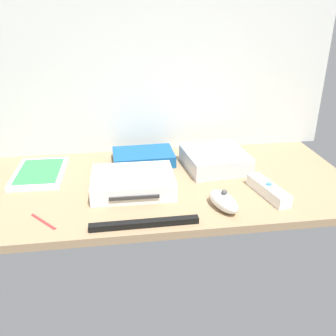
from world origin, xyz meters
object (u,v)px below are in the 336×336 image
Objects in this scene: game_case at (40,173)px; sensor_bar at (144,224)px; mini_computer at (215,159)px; remote_wand at (268,190)px; stylus_pen at (43,221)px; game_console at (133,182)px; network_router at (143,157)px; remote_nunchuk at (224,201)px.

sensor_bar is (26.89, -29.59, -0.06)cm from game_case.
remote_wand is at bearing -64.20° from mini_computer.
stylus_pen is at bearing -152.88° from mini_computer.
sensor_bar reaches higher than stylus_pen.
game_console is 34.37cm from remote_wand.
remote_nunchuk is at bearing -63.25° from network_router.
game_console reaches higher than network_router.
mini_computer is at bearing -20.20° from network_router.
stylus_pen is (-20.69, -12.45, -1.85)cm from game_console.
remote_wand is at bearing 4.94° from stylus_pen.
sensor_bar is 22.69cm from stylus_pen.
game_case is 1.27× the size of remote_wand.
game_case is (-49.97, 1.53, -1.88)cm from mini_computer.
remote_nunchuk reaches higher than network_router.
game_console is 1.16× the size of network_router.
remote_wand reaches higher than sensor_bar.
game_console is 17.97cm from network_router.
network_router is 1.21× the size of remote_wand.
remote_wand reaches higher than stylus_pen.
remote_nunchuk reaches higher than sensor_bar.
mini_computer reaches higher than sensor_bar.
network_router is 0.77× the size of sensor_bar.
remote_nunchuk is at bearing 13.52° from sensor_bar.
game_console is at bearing 154.99° from remote_wand.
remote_wand is 0.63× the size of sensor_bar.
mini_computer reaches higher than remote_nunchuk.
network_router and remote_wand have the same top height.
sensor_bar is at bearing -129.43° from mini_computer.
network_router is 1.69× the size of remote_nunchuk.
remote_nunchuk reaches higher than stylus_pen.
mini_computer is 23.64cm from remote_nunchuk.
game_console is 2.36× the size of stylus_pen.
mini_computer reaches higher than stylus_pen.
game_console is 1.10× the size of game_case.
sensor_bar is (-23.08, -28.07, -1.94)cm from mini_computer.
mini_computer reaches higher than network_router.
sensor_bar is at bearing -84.34° from game_console.
stylus_pen is (-54.17, -4.68, -1.16)cm from remote_wand.
remote_wand is at bearing -12.21° from game_console.
remote_nunchuk is at bearing -26.70° from game_case.
mini_computer is 50.87cm from stylus_pen.
network_router is 34.24cm from remote_nunchuk.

